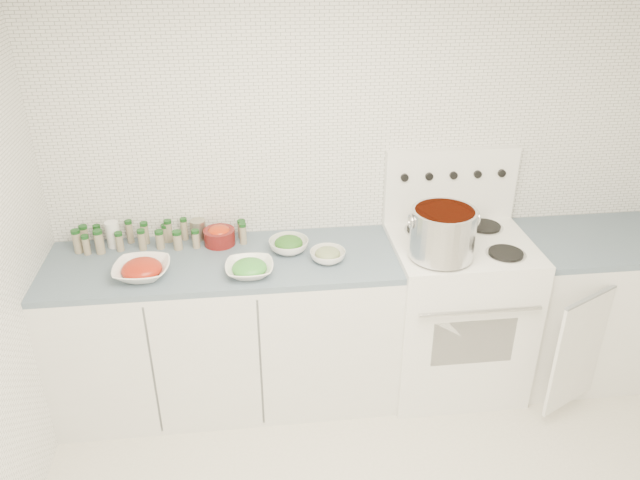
{
  "coord_description": "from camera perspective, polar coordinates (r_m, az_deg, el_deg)",
  "views": [
    {
      "loc": [
        -0.64,
        -1.71,
        2.52
      ],
      "look_at": [
        -0.31,
        1.14,
        1.01
      ],
      "focal_mm": 35.0,
      "sensor_mm": 36.0,
      "label": 1
    }
  ],
  "objects": [
    {
      "name": "bowl_broccoli",
      "position": [
        3.36,
        -2.88,
        -0.42
      ],
      "size": [
        0.27,
        0.27,
        0.09
      ],
      "color": "white",
      "rests_on": "counter_left"
    },
    {
      "name": "room_walls",
      "position": [
        2.07,
        12.27,
        -0.7
      ],
      "size": [
        3.54,
        3.04,
        2.52
      ],
      "color": "white",
      "rests_on": "ground"
    },
    {
      "name": "spice_cluster",
      "position": [
        3.52,
        -15.7,
        0.32
      ],
      "size": [
        0.92,
        0.16,
        0.14
      ],
      "color": "gray",
      "rests_on": "counter_left"
    },
    {
      "name": "bowl_tomato",
      "position": [
        3.24,
        -15.98,
        -2.6
      ],
      "size": [
        0.3,
        0.3,
        0.09
      ],
      "color": "white",
      "rests_on": "counter_left"
    },
    {
      "name": "bowl_snowpea",
      "position": [
        3.16,
        -6.47,
        -2.58
      ],
      "size": [
        0.25,
        0.25,
        0.08
      ],
      "color": "white",
      "rests_on": "counter_left"
    },
    {
      "name": "bowl_zucchini",
      "position": [
        3.26,
        0.71,
        -1.37
      ],
      "size": [
        0.19,
        0.19,
        0.07
      ],
      "color": "white",
      "rests_on": "counter_left"
    },
    {
      "name": "tin_can",
      "position": [
        3.54,
        -11.07,
        0.94
      ],
      "size": [
        0.09,
        0.09,
        0.11
      ],
      "primitive_type": "cylinder",
      "rotation": [
        0.0,
        0.0,
        0.0
      ],
      "color": "gray",
      "rests_on": "counter_left"
    },
    {
      "name": "stock_pot",
      "position": [
        3.23,
        11.16,
        0.8
      ],
      "size": [
        0.36,
        0.33,
        0.26
      ],
      "rotation": [
        0.0,
        0.0,
        -0.27
      ],
      "color": "silver",
      "rests_on": "stove"
    },
    {
      "name": "counter_left",
      "position": [
        3.57,
        -8.46,
        -8.1
      ],
      "size": [
        1.85,
        0.62,
        0.9
      ],
      "color": "white",
      "rests_on": "ground"
    },
    {
      "name": "stove",
      "position": [
        3.71,
        12.16,
        -6.08
      ],
      "size": [
        0.76,
        0.7,
        1.36
      ],
      "color": "white",
      "rests_on": "ground"
    },
    {
      "name": "bowl_pepper",
      "position": [
        3.46,
        -9.19,
        0.42
      ],
      "size": [
        0.17,
        0.17,
        0.11
      ],
      "color": "#5C110F",
      "rests_on": "counter_left"
    },
    {
      "name": "salt_canister",
      "position": [
        3.57,
        -18.41,
        0.5
      ],
      "size": [
        0.08,
        0.08,
        0.15
      ],
      "primitive_type": "cylinder",
      "rotation": [
        0.0,
        0.0,
        0.12
      ],
      "color": "white",
      "rests_on": "counter_left"
    },
    {
      "name": "counter_right",
      "position": [
        4.06,
        23.24,
        -5.5
      ],
      "size": [
        0.89,
        0.81,
        0.9
      ],
      "color": "white",
      "rests_on": "ground"
    }
  ]
}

